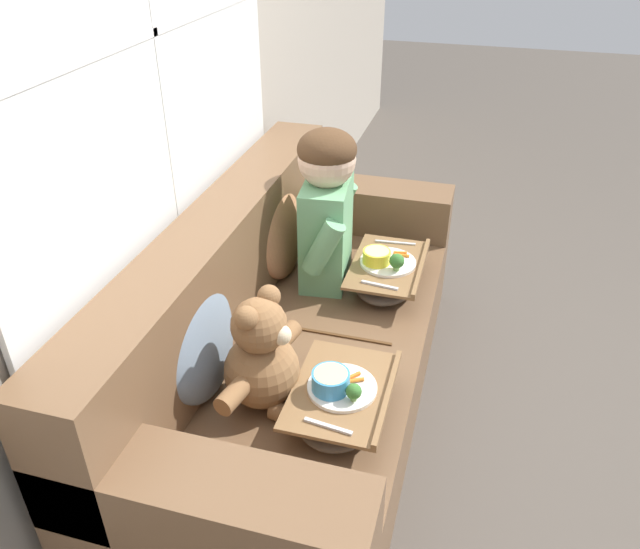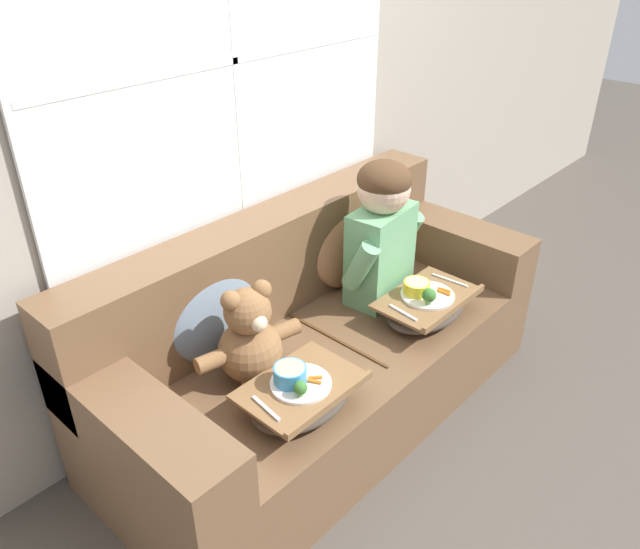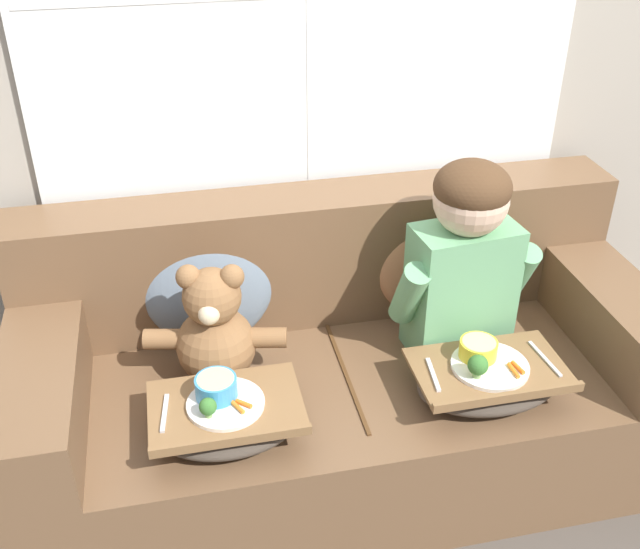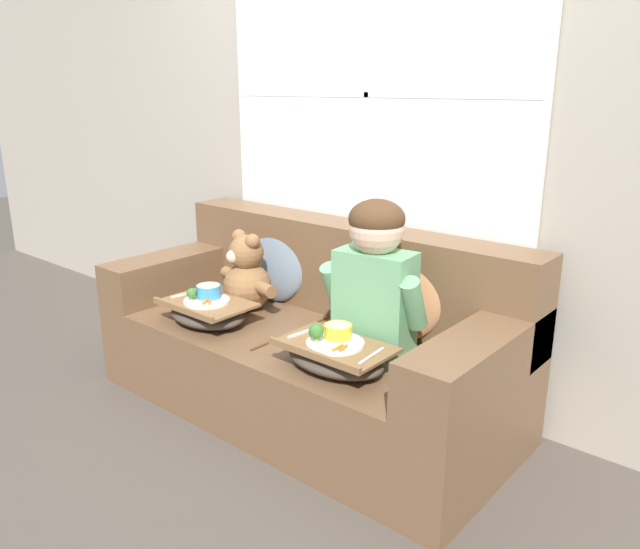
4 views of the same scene
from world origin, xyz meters
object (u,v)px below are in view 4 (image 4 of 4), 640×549
object	(u,v)px
couch	(311,343)
throw_pillow_behind_teddy	(277,260)
throw_pillow_behind_child	(402,291)
lap_tray_child	(335,355)
child_figure	(375,270)
teddy_bear	(246,277)
lap_tray_teddy	(207,311)

from	to	relation	value
couch	throw_pillow_behind_teddy	size ratio (longest dim) A/B	4.51
throw_pillow_behind_child	lap_tray_child	xyz separation A→B (m)	(-0.00, -0.46, -0.14)
child_figure	teddy_bear	distance (m)	0.78
throw_pillow_behind_child	teddy_bear	distance (m)	0.79
throw_pillow_behind_child	lap_tray_child	bearing A→B (deg)	-90.25
couch	child_figure	bearing A→B (deg)	-5.83
couch	lap_tray_teddy	distance (m)	0.50
throw_pillow_behind_child	couch	bearing A→B (deg)	-155.84
lap_tray_teddy	lap_tray_child	bearing A→B (deg)	0.00
child_figure	teddy_bear	xyz separation A→B (m)	(-0.76, -0.00, -0.18)
throw_pillow_behind_teddy	child_figure	bearing A→B (deg)	-15.39
couch	teddy_bear	xyz separation A→B (m)	(-0.38, -0.04, 0.26)
throw_pillow_behind_teddy	teddy_bear	world-z (taller)	throw_pillow_behind_teddy
lap_tray_child	couch	bearing A→B (deg)	142.26
throw_pillow_behind_child	child_figure	size ratio (longest dim) A/B	0.71
child_figure	lap_tray_teddy	xyz separation A→B (m)	(-0.76, -0.25, -0.29)
couch	throw_pillow_behind_teddy	bearing A→B (deg)	155.84
teddy_bear	lap_tray_teddy	xyz separation A→B (m)	(-0.00, -0.25, -0.10)
throw_pillow_behind_child	lap_tray_teddy	world-z (taller)	throw_pillow_behind_child
child_figure	lap_tray_child	size ratio (longest dim) A/B	1.44
couch	teddy_bear	world-z (taller)	couch
child_figure	teddy_bear	world-z (taller)	child_figure
couch	teddy_bear	bearing A→B (deg)	-173.56
throw_pillow_behind_child	child_figure	distance (m)	0.25
couch	lap_tray_child	world-z (taller)	couch
throw_pillow_behind_child	lap_tray_teddy	xyz separation A→B (m)	(-0.76, -0.46, -0.14)
child_figure	lap_tray_teddy	size ratio (longest dim) A/B	1.53
throw_pillow_behind_teddy	child_figure	distance (m)	0.80
couch	lap_tray_teddy	world-z (taller)	couch
couch	child_figure	distance (m)	0.58
couch	lap_tray_teddy	bearing A→B (deg)	-142.53
lap_tray_teddy	child_figure	bearing A→B (deg)	18.42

